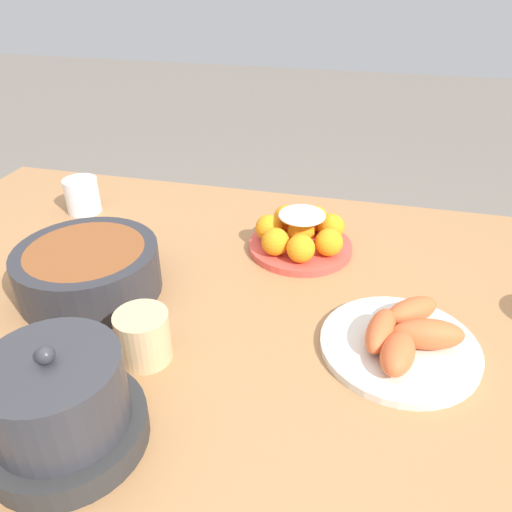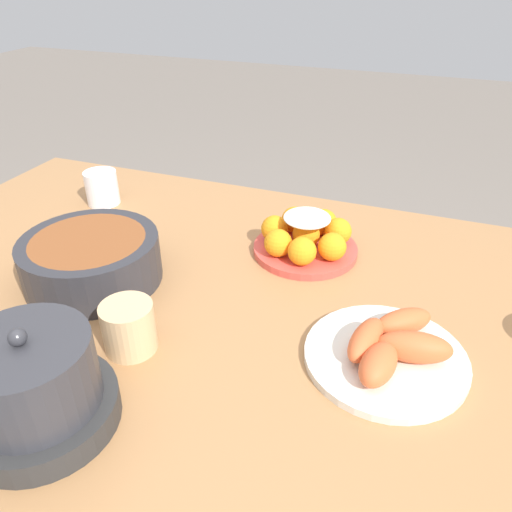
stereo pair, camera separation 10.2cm
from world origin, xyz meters
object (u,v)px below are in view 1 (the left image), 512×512
object	(u,v)px
dining_table	(207,330)
cake_plate	(301,235)
seafood_platter	(403,340)
warming_pot	(60,406)
cup_far	(143,337)
cup_near	(82,196)
serving_bowl	(89,269)

from	to	relation	value
dining_table	cake_plate	bearing A→B (deg)	-122.79
cake_plate	seafood_platter	xyz separation A→B (m)	(-0.22, 0.29, -0.01)
cake_plate	warming_pot	bearing A→B (deg)	69.25
seafood_platter	cup_far	world-z (taller)	cup_far
cup_near	warming_pot	bearing A→B (deg)	118.71
cup_near	cup_far	xyz separation A→B (m)	(-0.38, 0.46, -0.00)
seafood_platter	warming_pot	world-z (taller)	warming_pot
cup_far	warming_pot	bearing A→B (deg)	79.75
warming_pot	serving_bowl	bearing A→B (deg)	-65.21
cake_plate	seafood_platter	world-z (taller)	cake_plate
cup_far	warming_pot	world-z (taller)	warming_pot
dining_table	seafood_platter	distance (m)	0.39
dining_table	cake_plate	distance (m)	0.30
serving_bowl	warming_pot	world-z (taller)	warming_pot
dining_table	cup_far	distance (m)	0.22
cake_plate	cup_far	world-z (taller)	cake_plate
serving_bowl	cup_far	bearing A→B (deg)	140.84
cup_near	warming_pot	world-z (taller)	warming_pot
serving_bowl	cup_near	bearing A→B (deg)	-57.49
cup_near	warming_pot	distance (m)	0.73
cup_near	cake_plate	bearing A→B (deg)	174.32
serving_bowl	warming_pot	size ratio (longest dim) A/B	1.25
dining_table	serving_bowl	xyz separation A→B (m)	(0.22, 0.03, 0.13)
warming_pot	cup_far	bearing A→B (deg)	-100.25
dining_table	warming_pot	xyz separation A→B (m)	(0.07, 0.35, 0.14)
dining_table	cup_far	size ratio (longest dim) A/B	17.67
dining_table	cup_far	xyz separation A→B (m)	(0.04, 0.18, 0.12)
serving_bowl	cup_far	size ratio (longest dim) A/B	3.09
seafood_platter	cake_plate	bearing A→B (deg)	-52.35
seafood_platter	cup_near	world-z (taller)	cup_near
serving_bowl	cup_far	world-z (taller)	serving_bowl
dining_table	cake_plate	xyz separation A→B (m)	(-0.15, -0.23, 0.12)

